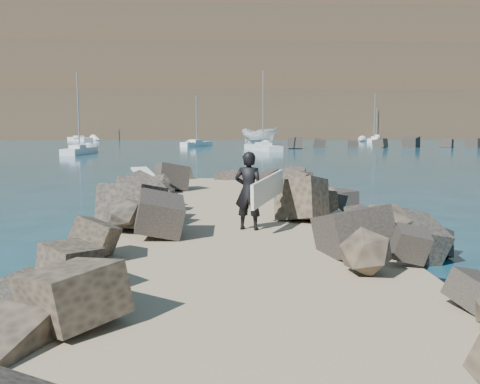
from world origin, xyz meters
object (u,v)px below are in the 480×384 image
Objects in this scene: surfer_with_board at (252,190)px; sailboat_e at (80,139)px; surfboard_resting at (148,181)px; boat_imported at (259,136)px.

sailboat_e reaches higher than surfer_with_board.
surfer_with_board is (3.26, -6.80, 0.48)m from surfboard_resting.
boat_imported reaches higher than surfer_with_board.
surfboard_resting is 0.37× the size of boat_imported.
sailboat_e is (-22.15, 77.69, -0.69)m from surfboard_resting.
surfer_with_board is at bearing -88.75° from surfboard_resting.
surfboard_resting is at bearing -74.09° from sailboat_e.
boat_imported is 34.92m from sailboat_e.
boat_imported is at bearing -27.76° from sailboat_e.
surfer_with_board is at bearing -141.74° from boat_imported.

